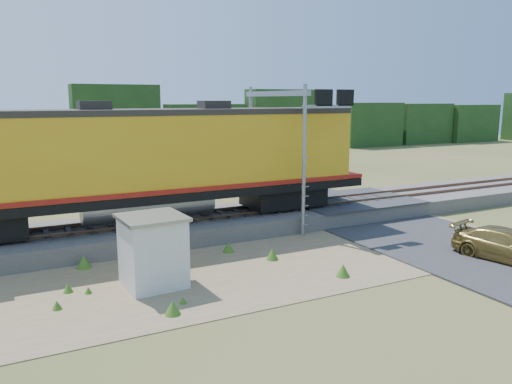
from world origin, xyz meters
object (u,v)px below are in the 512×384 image
shed (153,251)px  signal_gantry (288,122)px  locomotive (140,160)px  car (509,246)px

shed → signal_gantry: signal_gantry is taller
locomotive → shed: bearing=-100.9°
signal_gantry → car: signal_gantry is taller
locomotive → car: locomotive is taller
locomotive → car: bearing=-38.4°
signal_gantry → car: bearing=-61.1°
car → signal_gantry: bearing=106.9°
locomotive → shed: size_ratio=8.70×
locomotive → signal_gantry: (7.29, -0.67, 1.58)m
signal_gantry → car: size_ratio=1.60×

